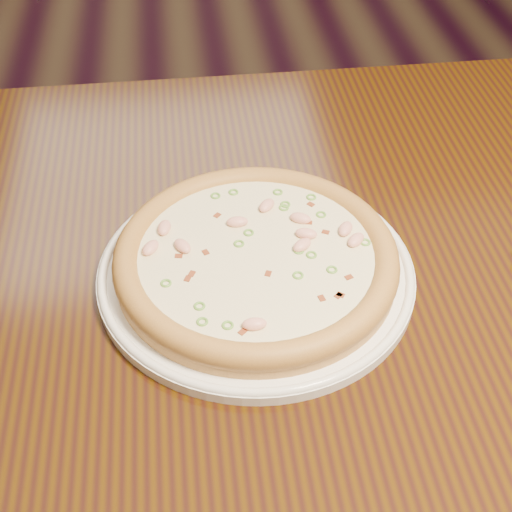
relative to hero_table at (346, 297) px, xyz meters
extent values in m
plane|color=black|center=(-0.28, 0.59, -0.65)|extent=(9.00, 9.00, 0.00)
cube|color=black|center=(0.00, 0.00, 0.08)|extent=(1.20, 0.80, 0.04)
cylinder|color=black|center=(-0.54, 0.34, -0.30)|extent=(0.06, 0.06, 0.71)
cylinder|color=white|center=(-0.12, -0.05, 0.10)|extent=(0.34, 0.34, 0.01)
torus|color=white|center=(-0.12, -0.05, 0.11)|extent=(0.34, 0.34, 0.01)
cylinder|color=#BB8C44|center=(-0.12, -0.05, 0.12)|extent=(0.30, 0.30, 0.02)
torus|color=#B28435|center=(-0.12, -0.05, 0.13)|extent=(0.30, 0.30, 0.03)
cylinder|color=beige|center=(-0.12, -0.05, 0.13)|extent=(0.25, 0.25, 0.00)
ellipsoid|color=#F2B29E|center=(-0.01, -0.05, 0.14)|extent=(0.03, 0.03, 0.01)
ellipsoid|color=#F2B29E|center=(-0.02, -0.03, 0.14)|extent=(0.02, 0.03, 0.01)
ellipsoid|color=#F2B29E|center=(-0.06, 0.00, 0.14)|extent=(0.03, 0.02, 0.01)
ellipsoid|color=#F2B29E|center=(-0.06, -0.03, 0.14)|extent=(0.03, 0.02, 0.01)
ellipsoid|color=#F2B29E|center=(-0.10, 0.02, 0.14)|extent=(0.03, 0.03, 0.01)
ellipsoid|color=#F2B29E|center=(-0.13, 0.00, 0.14)|extent=(0.02, 0.01, 0.01)
ellipsoid|color=#F2B29E|center=(-0.13, -0.15, 0.14)|extent=(0.02, 0.01, 0.01)
ellipsoid|color=#F2B29E|center=(-0.23, -0.03, 0.14)|extent=(0.02, 0.03, 0.01)
ellipsoid|color=#F2B29E|center=(-0.07, -0.05, 0.14)|extent=(0.03, 0.03, 0.01)
ellipsoid|color=#F2B29E|center=(-0.22, 0.00, 0.14)|extent=(0.02, 0.03, 0.01)
ellipsoid|color=#F2B29E|center=(-0.20, -0.03, 0.14)|extent=(0.02, 0.03, 0.01)
cube|color=maroon|center=(-0.05, -0.12, 0.13)|extent=(0.01, 0.01, 0.00)
cube|color=maroon|center=(-0.17, -0.04, 0.13)|extent=(0.01, 0.01, 0.00)
cube|color=maroon|center=(-0.11, -0.08, 0.13)|extent=(0.01, 0.01, 0.00)
cube|color=maroon|center=(-0.16, 0.02, 0.13)|extent=(0.01, 0.01, 0.00)
cube|color=maroon|center=(-0.06, -0.12, 0.13)|extent=(0.01, 0.01, 0.00)
cube|color=maroon|center=(-0.04, -0.12, 0.13)|extent=(0.01, 0.01, 0.00)
cube|color=maroon|center=(-0.15, -0.16, 0.13)|extent=(0.01, 0.01, 0.00)
cube|color=maroon|center=(-0.04, -0.03, 0.13)|extent=(0.01, 0.01, 0.00)
cube|color=maroon|center=(-0.05, 0.02, 0.13)|extent=(0.01, 0.01, 0.00)
cube|color=maroon|center=(-0.19, -0.07, 0.13)|extent=(0.01, 0.01, 0.00)
cube|color=maroon|center=(-0.19, -0.08, 0.13)|extent=(0.01, 0.01, 0.00)
cube|color=maroon|center=(-0.03, -0.10, 0.13)|extent=(0.01, 0.01, 0.00)
cube|color=maroon|center=(-0.06, -0.01, 0.13)|extent=(0.01, 0.01, 0.00)
cube|color=maroon|center=(-0.20, -0.05, 0.13)|extent=(0.01, 0.01, 0.00)
torus|color=#5C9836|center=(-0.07, -0.05, 0.13)|extent=(0.02, 0.02, 0.00)
torus|color=#5C9836|center=(-0.15, 0.05, 0.13)|extent=(0.01, 0.01, 0.00)
torus|color=#5C9836|center=(-0.05, -0.09, 0.13)|extent=(0.01, 0.01, 0.00)
torus|color=#5C9836|center=(-0.04, 0.04, 0.13)|extent=(0.02, 0.02, 0.00)
torus|color=#5C9836|center=(-0.18, -0.14, 0.13)|extent=(0.02, 0.02, 0.00)
torus|color=#5C9836|center=(0.00, -0.05, 0.13)|extent=(0.01, 0.01, 0.00)
torus|color=#5C9836|center=(-0.18, -0.12, 0.13)|extent=(0.02, 0.02, 0.00)
torus|color=#5C9836|center=(-0.08, 0.03, 0.13)|extent=(0.01, 0.01, 0.00)
torus|color=#5C9836|center=(-0.04, 0.00, 0.13)|extent=(0.01, 0.01, 0.00)
torus|color=#5C9836|center=(-0.14, -0.03, 0.13)|extent=(0.02, 0.02, 0.00)
torus|color=#5C9836|center=(-0.13, 0.06, 0.13)|extent=(0.02, 0.02, 0.00)
torus|color=#5C9836|center=(-0.12, -0.02, 0.13)|extent=(0.02, 0.02, 0.00)
torus|color=#5C9836|center=(-0.08, 0.02, 0.13)|extent=(0.02, 0.02, 0.00)
torus|color=#5C9836|center=(-0.16, -0.15, 0.13)|extent=(0.02, 0.02, 0.00)
torus|color=#5C9836|center=(-0.22, -0.09, 0.13)|extent=(0.01, 0.01, 0.00)
torus|color=#5C9836|center=(-0.08, -0.09, 0.13)|extent=(0.02, 0.02, 0.00)
torus|color=#5C9836|center=(-0.08, 0.05, 0.13)|extent=(0.02, 0.02, 0.00)
torus|color=#5C9836|center=(-0.06, -0.06, 0.13)|extent=(0.02, 0.02, 0.00)
camera|label=1|loc=(-0.19, -0.60, 0.64)|focal=50.00mm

